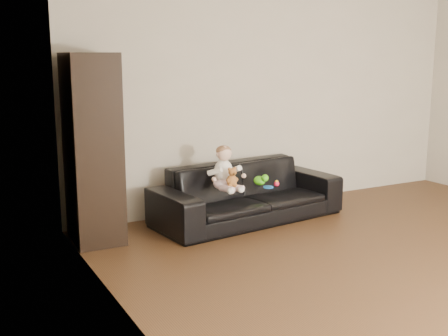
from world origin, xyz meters
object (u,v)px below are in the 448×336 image
cabinet (93,149)px  baby (225,170)px  toy_blue_disc (268,187)px  teddy_bear (232,178)px  toy_rattle (277,184)px  sofa (248,193)px  toy_green (259,181)px

cabinet → baby: 1.31m
toy_blue_disc → baby: bearing=162.7°
baby → teddy_bear: bearing=-104.6°
toy_rattle → sofa: bearing=130.0°
toy_blue_disc → toy_green: bearing=99.2°
sofa → teddy_bear: size_ratio=10.37×
cabinet → toy_rattle: cabinet is taller
teddy_bear → toy_rattle: 0.54m
baby → teddy_bear: (0.01, -0.14, -0.05)m
toy_green → toy_rattle: toy_green is taller
toy_blue_disc → cabinet: bearing=168.5°
sofa → teddy_bear: teddy_bear is taller
baby → toy_green: baby is taller
sofa → cabinet: 1.69m
sofa → baby: bearing=-168.6°
baby → toy_rattle: 0.58m
toy_blue_disc → toy_rattle: bearing=2.7°
cabinet → toy_blue_disc: (1.69, -0.34, -0.47)m
sofa → baby: size_ratio=4.53×
teddy_bear → baby: bearing=74.6°
cabinet → baby: cabinet is taller
toy_green → teddy_bear: bearing=-160.9°
cabinet → toy_rattle: bearing=-9.1°
cabinet → toy_blue_disc: size_ratio=17.01×
baby → toy_green: 0.44m
sofa → toy_green: sofa is taller
toy_green → sofa: bearing=125.4°
teddy_bear → toy_green: 0.44m
teddy_bear → toy_blue_disc: 0.45m
baby → toy_rattle: bearing=-32.5°
toy_rattle → toy_blue_disc: (-0.10, -0.00, -0.02)m
toy_rattle → teddy_bear: bearing=-179.4°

